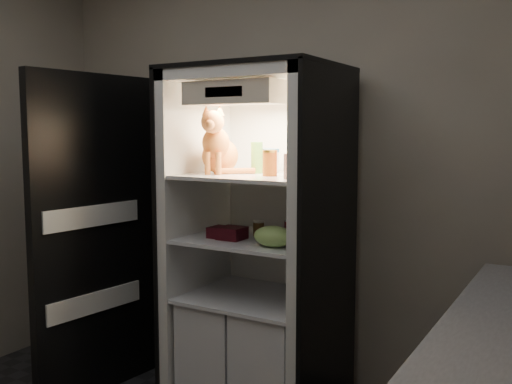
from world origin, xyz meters
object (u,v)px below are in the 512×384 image
(soda_can_a, at_px, (296,226))
(soda_can_c, at_px, (291,233))
(pepper_jar, at_px, (297,159))
(soda_can_b, at_px, (292,231))
(berry_box_left, at_px, (221,232))
(parmesan_shaker, at_px, (257,158))
(salsa_jar, at_px, (270,163))
(cream_carton, at_px, (293,166))
(refrigerator, at_px, (260,262))
(mayo_tub, at_px, (270,161))
(grape_bag, at_px, (274,236))
(berry_box_right, at_px, (232,233))
(condiment_jar, at_px, (259,228))
(tabby_cat, at_px, (218,148))

(soda_can_a, xyz_separation_m, soda_can_c, (0.07, -0.21, 0.00))
(pepper_jar, xyz_separation_m, soda_can_a, (-0.04, 0.09, -0.38))
(soda_can_b, relative_size, berry_box_left, 0.96)
(parmesan_shaker, height_order, salsa_jar, parmesan_shaker)
(cream_carton, bearing_deg, refrigerator, 147.39)
(salsa_jar, height_order, pepper_jar, pepper_jar)
(refrigerator, bearing_deg, cream_carton, -32.61)
(salsa_jar, bearing_deg, mayo_tub, 118.27)
(grape_bag, height_order, berry_box_right, grape_bag)
(salsa_jar, xyz_separation_m, condiment_jar, (-0.12, 0.09, -0.38))
(berry_box_right, bearing_deg, cream_carton, -4.44)
(tabby_cat, height_order, soda_can_b, tabby_cat)
(refrigerator, bearing_deg, soda_can_c, -28.07)
(refrigerator, distance_m, soda_can_b, 0.32)
(parmesan_shaker, relative_size, soda_can_b, 1.52)
(grape_bag, bearing_deg, soda_can_a, 93.44)
(pepper_jar, distance_m, grape_bag, 0.44)
(parmesan_shaker, distance_m, cream_carton, 0.41)
(soda_can_b, bearing_deg, berry_box_right, -162.22)
(refrigerator, relative_size, grape_bag, 8.76)
(mayo_tub, xyz_separation_m, berry_box_right, (-0.10, -0.25, -0.39))
(soda_can_c, xyz_separation_m, grape_bag, (-0.06, -0.09, -0.01))
(cream_carton, distance_m, soda_can_a, 0.45)
(refrigerator, height_order, pepper_jar, refrigerator)
(soda_can_b, height_order, grape_bag, soda_can_b)
(grape_bag, xyz_separation_m, berry_box_right, (-0.29, 0.06, -0.02))
(tabby_cat, xyz_separation_m, soda_can_a, (0.41, 0.16, -0.43))
(parmesan_shaker, bearing_deg, pepper_jar, -10.47)
(pepper_jar, xyz_separation_m, condiment_jar, (-0.24, 0.01, -0.40))
(cream_carton, relative_size, condiment_jar, 1.43)
(parmesan_shaker, distance_m, salsa_jar, 0.21)
(refrigerator, bearing_deg, soda_can_b, -15.38)
(mayo_tub, distance_m, condiment_jar, 0.39)
(refrigerator, xyz_separation_m, cream_carton, (0.31, -0.20, 0.56))
(refrigerator, bearing_deg, grape_bag, -47.10)
(parmesan_shaker, distance_m, grape_bag, 0.53)
(soda_can_b, bearing_deg, grape_bag, -97.42)
(salsa_jar, relative_size, pepper_jar, 0.76)
(soda_can_a, bearing_deg, tabby_cat, -159.14)
(pepper_jar, distance_m, soda_can_c, 0.40)
(parmesan_shaker, relative_size, berry_box_right, 1.31)
(mayo_tub, xyz_separation_m, soda_can_b, (0.22, -0.15, -0.36))
(condiment_jar, bearing_deg, grape_bag, -45.05)
(mayo_tub, relative_size, berry_box_right, 1.03)
(parmesan_shaker, xyz_separation_m, mayo_tub, (0.06, 0.06, -0.02))
(tabby_cat, xyz_separation_m, parmesan_shaker, (0.18, 0.12, -0.05))
(condiment_jar, bearing_deg, cream_carton, -30.58)
(pepper_jar, bearing_deg, soda_can_b, -94.80)
(tabby_cat, distance_m, parmesan_shaker, 0.22)
(tabby_cat, relative_size, mayo_tub, 2.77)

